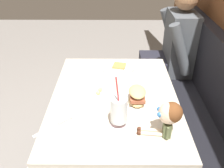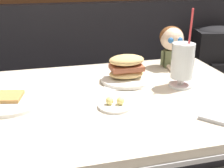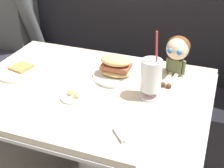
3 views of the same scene
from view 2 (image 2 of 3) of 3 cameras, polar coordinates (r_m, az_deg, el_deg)
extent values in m
cube|color=black|center=(1.88, -4.17, -9.52)|extent=(2.60, 0.48, 0.45)
cube|color=black|center=(1.86, -5.63, 6.85)|extent=(2.60, 0.10, 0.55)
cube|color=beige|center=(1.14, 0.48, -2.89)|extent=(1.10, 0.80, 0.03)
cube|color=#B7BABF|center=(1.15, 0.48, -3.94)|extent=(1.11, 0.81, 0.02)
cylinder|color=white|center=(1.13, -19.07, -3.13)|extent=(0.25, 0.25, 0.01)
cube|color=#B78447|center=(1.13, -19.35, -2.30)|extent=(0.11, 0.11, 0.01)
cylinder|color=silver|center=(1.24, 13.04, -0.22)|extent=(0.10, 0.10, 0.01)
cylinder|color=silver|center=(1.24, 13.11, 0.64)|extent=(0.03, 0.03, 0.03)
cylinder|color=silver|center=(1.21, 13.45, 4.40)|extent=(0.09, 0.09, 0.14)
cylinder|color=pink|center=(1.21, 13.43, 4.14)|extent=(0.08, 0.08, 0.13)
cylinder|color=#DB383D|center=(1.19, 14.76, 8.78)|extent=(0.02, 0.03, 0.22)
cube|color=white|center=(1.27, 2.76, 0.64)|extent=(0.23, 0.23, 0.00)
cylinder|color=white|center=(1.27, 2.77, 0.98)|extent=(0.22, 0.22, 0.01)
ellipsoid|color=tan|center=(1.26, 2.79, 2.02)|extent=(0.15, 0.10, 0.04)
cube|color=#995138|center=(1.25, 2.81, 3.23)|extent=(0.14, 0.09, 0.02)
ellipsoid|color=tan|center=(1.24, 2.84, 4.63)|extent=(0.15, 0.10, 0.04)
cylinder|color=white|center=(1.04, 0.60, -4.23)|extent=(0.12, 0.12, 0.01)
sphere|color=#F4E07A|center=(1.03, -0.45, -3.24)|extent=(0.03, 0.03, 0.03)
sphere|color=#F4E07A|center=(1.03, 1.65, -3.28)|extent=(0.03, 0.03, 0.03)
cube|color=#B2B5BA|center=(0.99, 18.71, -6.62)|extent=(0.07, 0.08, 0.01)
cube|color=#5B6642|center=(1.47, 11.21, 4.84)|extent=(0.07, 0.05, 0.08)
sphere|color=beige|center=(1.44, 11.49, 8.55)|extent=(0.11, 0.11, 0.11)
ellipsoid|color=brown|center=(1.45, 11.36, 8.96)|extent=(0.12, 0.12, 0.10)
sphere|color=#2D6BB2|center=(1.39, 11.26, 8.25)|extent=(0.03, 0.03, 0.03)
sphere|color=#2D6BB2|center=(1.41, 12.98, 8.25)|extent=(0.03, 0.03, 0.03)
cylinder|color=beige|center=(1.40, 11.57, 2.61)|extent=(0.03, 0.12, 0.02)
cylinder|color=beige|center=(1.41, 12.65, 2.65)|extent=(0.03, 0.12, 0.02)
sphere|color=#4C2819|center=(1.35, 12.36, 1.78)|extent=(0.03, 0.03, 0.03)
sphere|color=#4C2819|center=(1.36, 13.47, 1.82)|extent=(0.03, 0.03, 0.03)
cylinder|color=#5B6642|center=(1.46, 9.68, 4.97)|extent=(0.02, 0.02, 0.07)
cylinder|color=#5B6642|center=(1.48, 12.73, 5.03)|extent=(0.02, 0.02, 0.07)
cube|color=black|center=(2.03, 19.53, 4.46)|extent=(0.34, 0.26, 0.38)
ellipsoid|color=black|center=(1.99, 20.18, 9.41)|extent=(0.32, 0.25, 0.07)
camera|label=1|loc=(1.93, 50.01, 28.41)|focal=40.26mm
camera|label=3|loc=(0.86, 93.57, 20.35)|focal=50.65mm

